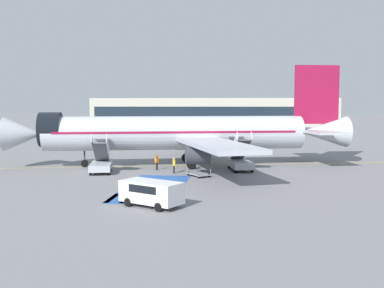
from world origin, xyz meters
TOP-DOWN VIEW (x-y plane):
  - ground_plane at (0.00, 0.00)m, footprint 600.00×600.00m
  - apron_leadline_yellow at (-0.63, -0.68)m, footprint 73.10×16.35m
  - apron_stand_patch_blue at (-0.63, -15.02)m, footprint 5.25×13.60m
  - apron_walkway_bar_0 at (-3.03, -19.78)m, footprint 0.44×3.60m
  - apron_walkway_bar_1 at (-1.83, -19.78)m, footprint 0.44×3.60m
  - apron_walkway_bar_2 at (-0.63, -19.78)m, footprint 0.44×3.60m
  - apron_walkway_bar_3 at (0.57, -19.78)m, footprint 0.44×3.60m
  - airliner at (0.05, -0.53)m, footprint 41.16×34.93m
  - boarding_stairs_forward at (-7.92, -6.97)m, footprint 3.18×5.52m
  - boarding_stairs_aft at (7.13, -3.64)m, footprint 3.18×5.52m
  - fuel_tanker at (6.36, 25.87)m, footprint 2.87×8.96m
  - service_van_0 at (0.67, -22.37)m, footprint 4.99×3.97m
  - baggage_cart at (2.86, -8.43)m, footprint 2.75×2.98m
  - ground_crew_0 at (-2.24, -4.49)m, footprint 0.45×0.48m
  - ground_crew_1 at (0.02, -6.57)m, footprint 0.34×0.48m
  - terminal_building at (-1.05, 84.11)m, footprint 74.03×12.10m

SIDE VIEW (x-z plane):
  - ground_plane at x=0.00m, z-range 0.00..0.00m
  - apron_leadline_yellow at x=-0.63m, z-range 0.00..0.01m
  - apron_stand_patch_blue at x=-0.63m, z-range 0.00..0.01m
  - apron_walkway_bar_0 at x=-3.03m, z-range 0.00..0.01m
  - apron_walkway_bar_1 at x=-1.83m, z-range 0.00..0.01m
  - apron_walkway_bar_2 at x=-0.63m, z-range 0.00..0.01m
  - apron_walkway_bar_3 at x=0.57m, z-range 0.00..0.01m
  - baggage_cart at x=2.86m, z-range -0.18..0.69m
  - ground_crew_1 at x=0.02m, z-range 0.13..1.83m
  - ground_crew_0 at x=-2.24m, z-range 0.13..1.83m
  - boarding_stairs_forward at x=-7.92m, z-range -1.13..3.18m
  - boarding_stairs_aft at x=7.13m, z-range -1.18..3.28m
  - service_van_0 at x=0.67m, z-range 0.20..2.05m
  - fuel_tanker at x=6.36m, z-range 0.01..3.44m
  - airliner at x=0.05m, z-range -2.12..10.08m
  - terminal_building at x=-1.05m, z-range 0.00..9.19m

